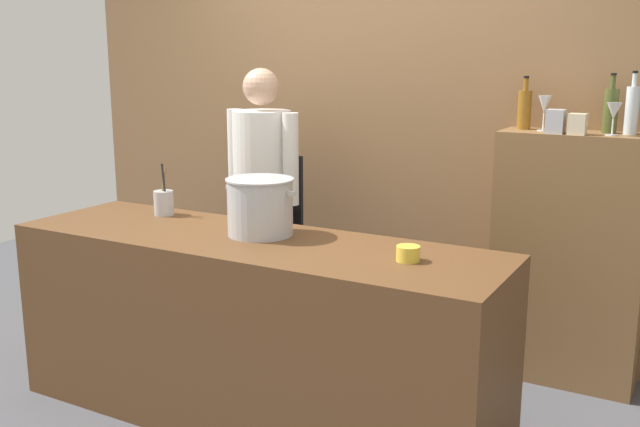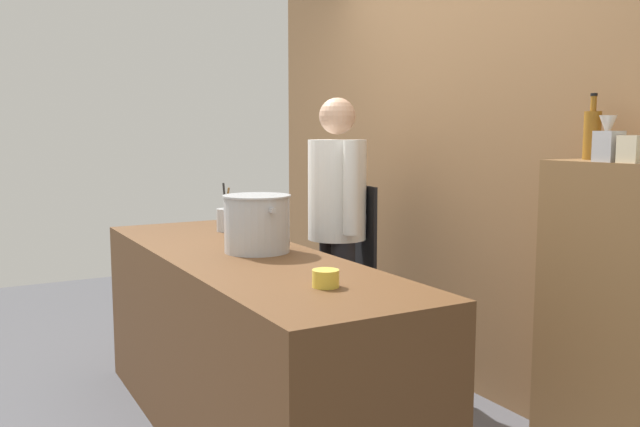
{
  "view_description": "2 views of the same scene",
  "coord_description": "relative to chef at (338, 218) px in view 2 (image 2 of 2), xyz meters",
  "views": [
    {
      "loc": [
        1.86,
        -2.67,
        1.73
      ],
      "look_at": [
        0.19,
        0.31,
        0.98
      ],
      "focal_mm": 40.56,
      "sensor_mm": 36.0,
      "label": 1
    },
    {
      "loc": [
        2.8,
        -1.15,
        1.45
      ],
      "look_at": [
        0.08,
        0.38,
        1.07
      ],
      "focal_mm": 36.88,
      "sensor_mm": 36.0,
      "label": 2
    }
  ],
  "objects": [
    {
      "name": "wine_glass_tall",
      "position": [
        1.5,
        0.38,
        0.51
      ],
      "size": [
        0.07,
        0.07,
        0.18
      ],
      "color": "silver",
      "rests_on": "bar_cabinet"
    },
    {
      "name": "chef",
      "position": [
        0.0,
        0.0,
        0.0
      ],
      "size": [
        0.52,
        0.38,
        1.66
      ],
      "rotation": [
        0.0,
        0.0,
        2.97
      ],
      "color": "black",
      "rests_on": "ground_plane"
    },
    {
      "name": "spice_tin_cream",
      "position": [
        1.69,
        0.29,
        0.43
      ],
      "size": [
        0.08,
        0.08,
        0.1
      ],
      "primitive_type": "cube",
      "color": "beige",
      "rests_on": "bar_cabinet"
    },
    {
      "name": "wine_bottle_amber",
      "position": [
        1.39,
        0.43,
        0.49
      ],
      "size": [
        0.07,
        0.07,
        0.28
      ],
      "color": "#8C5919",
      "rests_on": "bar_cabinet"
    },
    {
      "name": "brick_back_panel",
      "position": [
        0.47,
        0.6,
        0.54
      ],
      "size": [
        4.4,
        0.1,
        3.0
      ],
      "primitive_type": "cube",
      "color": "olive",
      "rests_on": "ground_plane"
    },
    {
      "name": "spice_tin_silver",
      "position": [
        1.58,
        0.28,
        0.44
      ],
      "size": [
        0.09,
        0.09,
        0.12
      ],
      "primitive_type": "cube",
      "color": "#B2B2B7",
      "rests_on": "bar_cabinet"
    },
    {
      "name": "bar_cabinet",
      "position": [
        1.67,
        0.39,
        -0.29
      ],
      "size": [
        0.76,
        0.32,
        1.34
      ],
      "primitive_type": "cube",
      "color": "brown",
      "rests_on": "ground_plane"
    },
    {
      "name": "utensil_crock",
      "position": [
        -0.23,
        -0.61,
        0.0
      ],
      "size": [
        0.1,
        0.1,
        0.28
      ],
      "color": "#B7BABF",
      "rests_on": "prep_counter"
    },
    {
      "name": "stockpot_large",
      "position": [
        0.46,
        -0.72,
        0.07
      ],
      "size": [
        0.38,
        0.32,
        0.27
      ],
      "color": "#B7BABF",
      "rests_on": "prep_counter"
    },
    {
      "name": "prep_counter",
      "position": [
        0.47,
        -0.8,
        -0.51
      ],
      "size": [
        2.39,
        0.7,
        0.9
      ],
      "primitive_type": "cube",
      "color": "brown",
      "rests_on": "ground_plane"
    },
    {
      "name": "butter_jar",
      "position": [
        1.24,
        -0.79,
        -0.03
      ],
      "size": [
        0.1,
        0.1,
        0.06
      ],
      "primitive_type": "cylinder",
      "color": "yellow",
      "rests_on": "prep_counter"
    }
  ]
}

